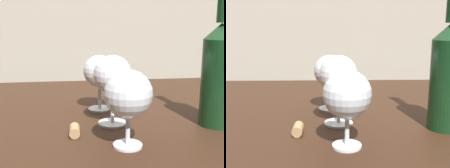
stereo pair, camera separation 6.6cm
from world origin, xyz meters
The scene contains 6 objects.
dining_table centered at (0.00, 0.00, 0.67)m, with size 1.53×0.77×0.77m.
wine_glass_merlot centered at (0.01, -0.27, 0.87)m, with size 0.09×0.09×0.15m.
wine_glass_white centered at (0.00, -0.14, 0.88)m, with size 0.09×0.09×0.16m.
wine_glass_port centered at (-0.02, -0.02, 0.87)m, with size 0.08×0.08×0.15m.
wine_bottle centered at (0.23, -0.18, 0.89)m, with size 0.08×0.08×0.32m.
cork centered at (-0.09, -0.20, 0.78)m, with size 0.02×0.02×0.04m, color tan.
Camera 2 is at (-0.02, -0.79, 1.00)m, focal length 47.43 mm.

